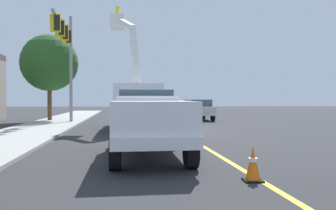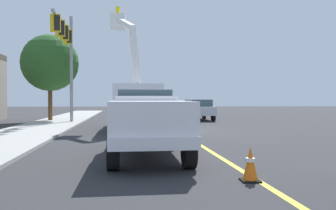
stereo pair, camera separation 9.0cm
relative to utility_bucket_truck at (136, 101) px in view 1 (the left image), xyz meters
The scene contains 12 objects.
ground 3.28m from the utility_bucket_truck, 125.70° to the right, with size 120.00×120.00×0.00m, color #2D2D30.
sidewalk_far_side 5.98m from the utility_bucket_truck, 112.07° to the left, with size 60.00×3.60×0.12m, color #9E9E99.
lane_centre_stripe 3.28m from the utility_bucket_truck, 125.70° to the right, with size 50.00×0.16×0.01m, color yellow.
utility_bucket_truck is the anchor object (origin of this frame).
service_pickup_truck 10.47m from the utility_bucket_truck, behind, with size 5.73×2.48×2.06m.
passing_minivan 9.38m from the utility_bucket_truck, 31.48° to the right, with size 4.91×2.21×1.69m.
traffic_cone_leading 14.00m from the utility_bucket_truck, 167.91° to the right, with size 0.40×0.40×0.74m.
traffic_cone_mid_front 8.27m from the utility_bucket_truck, 162.80° to the right, with size 0.40×0.40×0.88m.
traffic_cone_mid_rear 2.94m from the utility_bucket_truck, 133.55° to the right, with size 0.40×0.40×0.89m.
traffic_cone_trailing 4.53m from the utility_bucket_truck, 25.48° to the right, with size 0.40×0.40×0.70m.
traffic_signal_mast 6.46m from the utility_bucket_truck, 60.94° to the left, with size 6.62×0.85×7.69m.
street_tree_right 9.83m from the utility_bucket_truck, 46.25° to the left, with size 4.33×4.33×6.68m.
Camera 1 is at (-19.32, 1.66, 1.77)m, focal length 37.62 mm.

